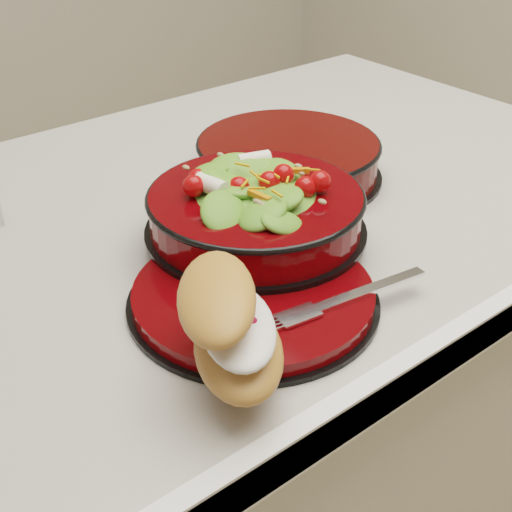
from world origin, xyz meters
TOP-DOWN VIEW (x-y plane):
  - island_counter at (0.00, -0.00)m, footprint 1.24×0.74m
  - dinner_plate at (-0.09, -0.20)m, footprint 0.26×0.26m
  - salad_bowl at (-0.02, -0.12)m, footprint 0.25×0.25m
  - croissant at (-0.18, -0.28)m, footprint 0.14×0.17m
  - fork at (-0.03, -0.28)m, footprint 0.17×0.04m
  - extra_bowl at (0.13, -0.00)m, footprint 0.26×0.26m

SIDE VIEW (x-z plane):
  - island_counter at x=0.00m, z-range 0.00..0.91m
  - dinner_plate at x=-0.09m, z-range 0.90..0.92m
  - fork at x=-0.03m, z-range 0.92..0.92m
  - extra_bowl at x=0.13m, z-range 0.90..0.96m
  - salad_bowl at x=-0.02m, z-range 0.91..1.01m
  - croissant at x=-0.18m, z-range 0.92..1.00m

